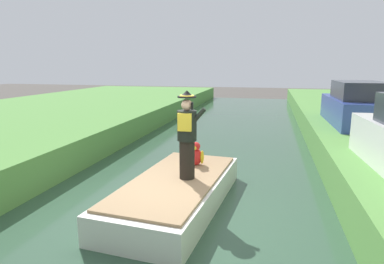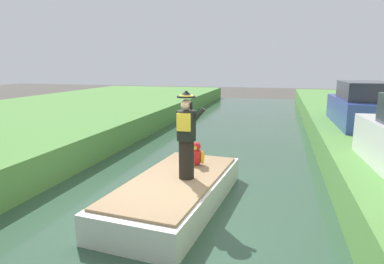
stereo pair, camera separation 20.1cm
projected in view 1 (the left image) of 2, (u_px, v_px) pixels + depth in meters
The scene contains 6 objects.
ground_plane at pixel (171, 217), 6.74m from camera, with size 80.00×80.00×0.00m, color #4C4742.
canal_water at pixel (171, 215), 6.73m from camera, with size 6.54×48.00×0.10m, color #33513D.
boat at pixel (176, 192), 7.03m from camera, with size 2.17×4.35×0.61m.
person_pirate at pixel (187, 135), 6.78m from camera, with size 0.61×0.42×1.85m.
parrot_plush at pixel (196, 155), 7.83m from camera, with size 0.36×0.34×0.57m.
parked_car_blue at pixel (356, 106), 11.49m from camera, with size 1.77×4.03×1.50m.
Camera 1 is at (1.87, -5.98, 3.06)m, focal length 30.84 mm.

